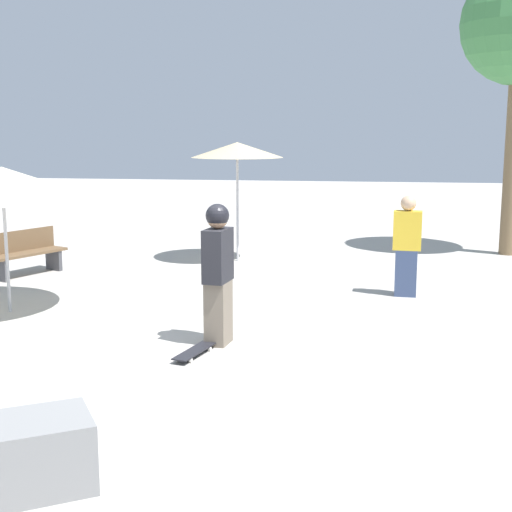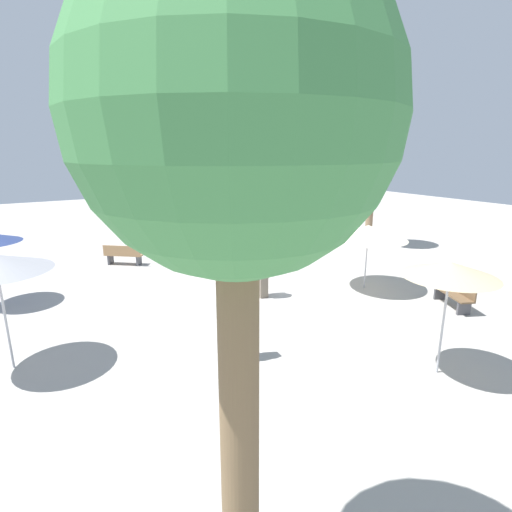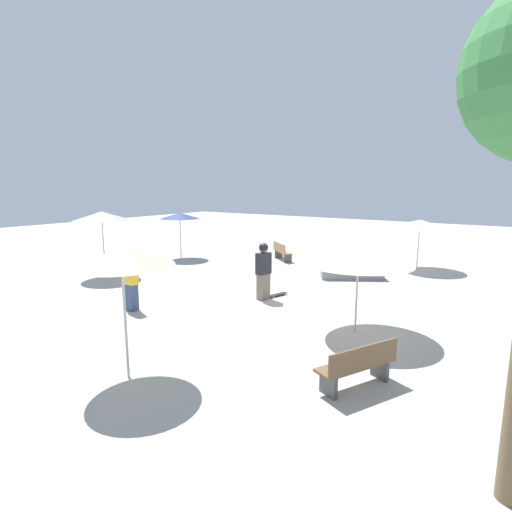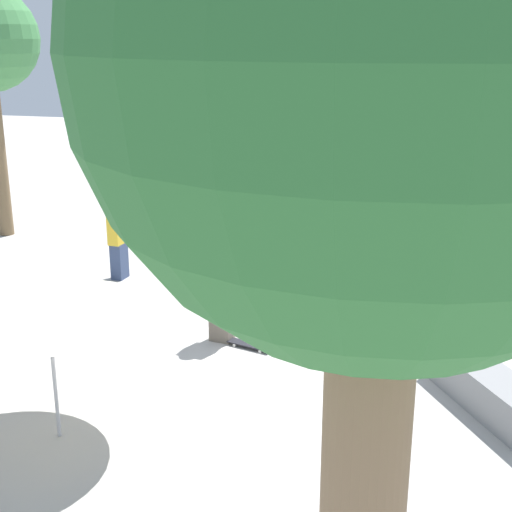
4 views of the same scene
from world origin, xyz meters
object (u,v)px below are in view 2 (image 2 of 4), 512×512
object	(u,v)px
skateboard	(258,289)
shade_umbrella_white	(231,204)
shade_umbrella_tan	(450,270)
bystander_watching	(241,325)
skater_main	(262,268)
shade_umbrella_cream	(368,232)
bench_far	(454,293)
palm_tree_right	(236,128)
bench_near	(124,255)
concrete_ledge	(234,254)
palm_tree_left	(375,145)

from	to	relation	value
skateboard	shade_umbrella_white	distance (m)	7.86
shade_umbrella_tan	bystander_watching	world-z (taller)	shade_umbrella_tan
skater_main	shade_umbrella_tan	bearing A→B (deg)	-164.00
shade_umbrella_cream	bench_far	bearing A→B (deg)	111.61
shade_umbrella_white	palm_tree_right	distance (m)	17.40
skateboard	bench_near	xyz separation A→B (m)	(3.15, -5.53, 0.37)
shade_umbrella_white	concrete_ledge	bearing A→B (deg)	63.77
shade_umbrella_cream	palm_tree_left	size ratio (longest dim) A/B	0.43
bench_near	concrete_ledge	bearing A→B (deg)	16.46
skater_main	shade_umbrella_cream	distance (m)	3.79
skater_main	shade_umbrella_white	size ratio (longest dim) A/B	0.75
skateboard	palm_tree_left	xyz separation A→B (m)	(-8.07, -2.74, 4.78)
skater_main	bystander_watching	distance (m)	4.03
palm_tree_right	palm_tree_left	world-z (taller)	palm_tree_right
shade_umbrella_cream	palm_tree_right	size ratio (longest dim) A/B	0.42
bench_near	bench_far	xyz separation A→B (m)	(-7.49, 9.84, 0.00)
skater_main	shade_umbrella_tan	world-z (taller)	shade_umbrella_tan
shade_umbrella_tan	bench_near	bearing A→B (deg)	-72.51
skateboard	bystander_watching	distance (m)	4.64
bench_far	palm_tree_right	world-z (taller)	palm_tree_right
skater_main	shade_umbrella_white	bearing A→B (deg)	-12.59
shade_umbrella_tan	skater_main	bearing A→B (deg)	-82.25
skater_main	skateboard	world-z (taller)	skater_main
skateboard	shade_umbrella_cream	world-z (taller)	shade_umbrella_cream
concrete_ledge	palm_tree_left	bearing A→B (deg)	171.56
skater_main	shade_umbrella_cream	xyz separation A→B (m)	(-3.48, 1.12, 0.98)
palm_tree_right	bench_far	bearing A→B (deg)	-158.34
shade_umbrella_white	palm_tree_right	xyz separation A→B (m)	(7.92, 15.22, 2.87)
palm_tree_right	shade_umbrella_tan	bearing A→B (deg)	-163.59
concrete_ledge	skater_main	bearing A→B (deg)	73.61
bystander_watching	shade_umbrella_white	bearing A→B (deg)	67.25
shade_umbrella_cream	concrete_ledge	bearing A→B (deg)	-67.91
skater_main	concrete_ledge	world-z (taller)	skater_main
skateboard	shade_umbrella_cream	size ratio (longest dim) A/B	0.31
shade_umbrella_cream	shade_umbrella_white	xyz separation A→B (m)	(0.56, -8.79, -0.00)
concrete_ledge	palm_tree_left	size ratio (longest dim) A/B	0.39
skateboard	concrete_ledge	bearing A→B (deg)	-1.13
bench_far	bystander_watching	size ratio (longest dim) A/B	0.97
shade_umbrella_tan	shade_umbrella_cream	bearing A→B (deg)	-119.66
skater_main	shade_umbrella_tan	distance (m)	6.05
palm_tree_right	shade_umbrella_cream	bearing A→B (deg)	-142.86
concrete_ledge	shade_umbrella_cream	xyz separation A→B (m)	(-2.21, 5.45, 1.68)
palm_tree_right	palm_tree_left	distance (m)	17.13
skater_main	skateboard	size ratio (longest dim) A/B	2.22
bench_near	palm_tree_right	bearing A→B (deg)	-59.57
skater_main	palm_tree_left	bearing A→B (deg)	-60.05
concrete_ledge	bench_far	xyz separation A→B (m)	(-3.26, 8.09, 0.14)
skateboard	shade_umbrella_tan	distance (m)	6.81
bystander_watching	skateboard	bearing A→B (deg)	57.42
concrete_ledge	bench_near	xyz separation A→B (m)	(4.23, -1.75, 0.14)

